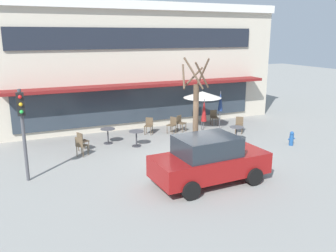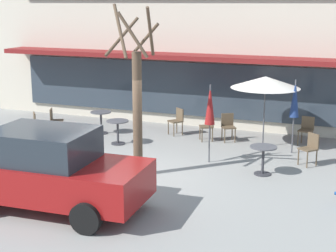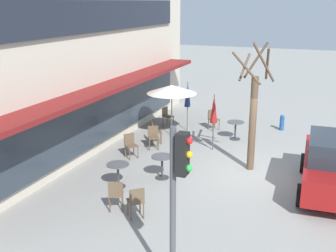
% 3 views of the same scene
% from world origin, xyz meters
% --- Properties ---
extents(ground_plane, '(80.00, 80.00, 0.00)m').
position_xyz_m(ground_plane, '(0.00, 0.00, 0.00)').
color(ground_plane, gray).
extents(building_facade, '(17.38, 9.10, 6.99)m').
position_xyz_m(building_facade, '(0.00, 9.96, 3.49)').
color(building_facade, beige).
rests_on(building_facade, ground).
extents(cafe_table_near_wall, '(0.70, 0.70, 0.76)m').
position_xyz_m(cafe_table_near_wall, '(-1.52, 2.81, 0.52)').
color(cafe_table_near_wall, '#333338').
rests_on(cafe_table_near_wall, ground).
extents(cafe_table_streetside, '(0.70, 0.70, 0.76)m').
position_xyz_m(cafe_table_streetside, '(-2.66, 3.80, 0.52)').
color(cafe_table_streetside, '#333338').
rests_on(cafe_table_streetside, ground).
extents(cafe_table_by_tree, '(0.70, 0.70, 0.76)m').
position_xyz_m(cafe_table_by_tree, '(3.33, 1.53, 0.52)').
color(cafe_table_by_tree, '#333338').
rests_on(cafe_table_by_tree, ground).
extents(patio_umbrella_green_folded, '(2.10, 2.10, 2.20)m').
position_xyz_m(patio_umbrella_green_folded, '(2.81, 4.17, 2.02)').
color(patio_umbrella_green_folded, '#4C4C51').
rests_on(patio_umbrella_green_folded, ground).
extents(patio_umbrella_cream_folded, '(0.28, 0.28, 2.20)m').
position_xyz_m(patio_umbrella_cream_folded, '(1.72, 2.03, 1.63)').
color(patio_umbrella_cream_folded, '#4C4C51').
rests_on(patio_umbrella_cream_folded, ground).
extents(patio_umbrella_corner_open, '(0.28, 0.28, 2.20)m').
position_xyz_m(patio_umbrella_corner_open, '(3.75, 3.80, 1.63)').
color(patio_umbrella_corner_open, '#4C4C51').
rests_on(patio_umbrella_corner_open, ground).
extents(cafe_chair_0, '(0.56, 0.56, 0.89)m').
position_xyz_m(cafe_chair_0, '(-0.20, 4.61, 0.53)').
color(cafe_chair_0, brown).
rests_on(cafe_chair_0, ground).
extents(cafe_chair_1, '(0.47, 0.47, 0.89)m').
position_xyz_m(cafe_chair_1, '(4.03, 4.89, 0.53)').
color(cafe_chair_1, brown).
rests_on(cafe_chair_1, ground).
extents(cafe_chair_2, '(0.56, 0.56, 0.89)m').
position_xyz_m(cafe_chair_2, '(4.37, 2.79, 0.53)').
color(cafe_chair_2, brown).
rests_on(cafe_chair_2, ground).
extents(cafe_chair_3, '(0.56, 0.56, 0.89)m').
position_xyz_m(cafe_chair_3, '(-4.23, 2.42, 0.53)').
color(cafe_chair_3, brown).
rests_on(cafe_chair_3, ground).
extents(cafe_chair_4, '(0.54, 0.54, 0.89)m').
position_xyz_m(cafe_chair_4, '(-4.05, 3.11, 0.53)').
color(cafe_chair_4, brown).
rests_on(cafe_chair_4, ground).
extents(cafe_chair_5, '(0.54, 0.54, 0.89)m').
position_xyz_m(cafe_chair_5, '(1.02, 4.24, 0.53)').
color(cafe_chair_5, brown).
rests_on(cafe_chair_5, ground).
extents(cafe_chair_6, '(0.55, 0.55, 0.89)m').
position_xyz_m(cafe_chair_6, '(1.62, 4.44, 0.53)').
color(cafe_chair_6, brown).
rests_on(cafe_chair_6, ground).
extents(parked_sedan, '(4.28, 2.17, 1.76)m').
position_xyz_m(parked_sedan, '(-0.55, -2.38, 0.88)').
color(parked_sedan, maroon).
rests_on(parked_sedan, ground).
extents(street_tree, '(1.24, 1.38, 4.35)m').
position_xyz_m(street_tree, '(0.31, 0.30, 1.97)').
color(street_tree, brown).
rests_on(street_tree, ground).
extents(traffic_light_pole, '(0.26, 0.43, 3.40)m').
position_xyz_m(traffic_light_pole, '(-6.53, 0.39, 2.30)').
color(traffic_light_pole, '#47474C').
rests_on(traffic_light_pole, ground).
extents(fire_hydrant, '(0.36, 0.20, 0.71)m').
position_xyz_m(fire_hydrant, '(5.39, -0.10, 0.35)').
color(fire_hydrant, '#1E4C8C').
rests_on(fire_hydrant, ground).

